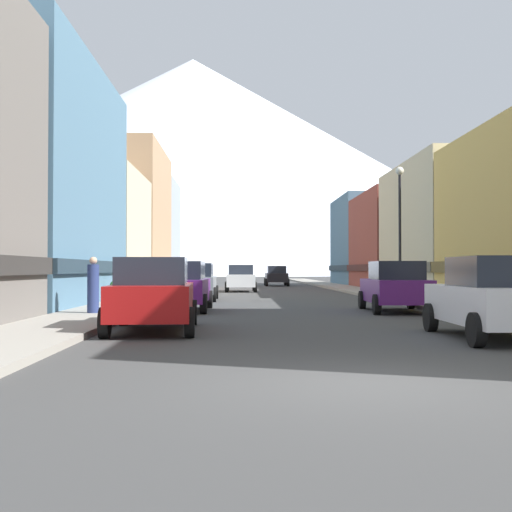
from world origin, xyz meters
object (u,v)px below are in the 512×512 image
Objects in this scene: car_driving_0 at (241,278)px; potted_plant_1 at (116,290)px; car_left_2 at (196,282)px; car_left_1 at (181,286)px; car_right_0 at (494,297)px; car_left_0 at (153,294)px; car_right_1 at (395,286)px; streetlamp_right at (400,213)px; pedestrian_0 at (93,287)px; car_driving_1 at (276,276)px.

car_driving_0 is 16.66m from potted_plant_1.
potted_plant_1 is at bearing -133.80° from car_left_2.
car_left_1 and car_right_0 have the same top height.
car_right_0 is (7.60, -9.65, 0.00)m from car_left_1.
car_left_0 is at bearing -89.97° from car_left_1.
car_left_1 is 7.62m from car_right_1.
streetlamp_right is (1.55, 5.63, 3.09)m from car_right_1.
car_left_0 is 15.68m from car_left_2.
car_left_1 is 2.55× the size of pedestrian_0.
potted_plant_1 is at bearing -178.20° from streetlamp_right.
potted_plant_1 is 0.51× the size of pedestrian_0.
car_left_1 reaches higher than potted_plant_1.
car_left_1 is at bearing 128.23° from car_right_0.
streetlamp_right is at bearing -65.67° from car_driving_0.
car_left_2 is at bearing -101.30° from car_driving_1.
car_left_0 and car_right_1 have the same top height.
car_right_1 is at bearing 14.20° from pedestrian_0.
car_left_1 is at bearing -96.16° from car_driving_0.
pedestrian_0 is at bearing -127.97° from car_left_1.
pedestrian_0 reaches higher than potted_plant_1.
car_driving_0 is at bearing -102.36° from car_driving_1.
car_right_1 is at bearing -4.48° from car_left_1.
car_left_2 and car_driving_1 have the same top height.
car_right_0 is (7.60, -1.95, 0.00)m from car_left_0.
car_right_0 is 30.54m from car_driving_0.
car_left_1 is at bearing 52.03° from pedestrian_0.
car_right_1 is 21.69m from car_driving_0.
car_left_0 is 0.77× the size of streetlamp_right.
potted_plant_1 is (-3.20, -3.34, -0.27)m from car_left_2.
car_left_0 is at bearing -97.20° from car_driving_1.
car_left_1 and car_driving_1 have the same top height.
car_driving_1 is (5.40, 42.72, 0.00)m from car_left_0.
car_left_1 is 12.28m from car_right_0.
car_left_1 is 5.65m from potted_plant_1.
car_driving_0 is at bearing 79.96° from car_left_2.
pedestrian_0 is at bearing -84.50° from potted_plant_1.
car_right_0 reaches higher than potted_plant_1.
pedestrian_0 is at bearing 118.27° from car_left_0.
car_driving_0 is 1.00× the size of car_driving_1.
car_left_0 is at bearing 165.62° from car_right_0.
car_right_1 is 0.76× the size of streetlamp_right.
car_right_1 is (-0.00, 9.05, 0.00)m from car_right_0.
car_right_1 is at bearing -48.48° from car_left_2.
car_right_0 is 15.08m from streetlamp_right.
pedestrian_0 is (-10.05, -2.54, 0.06)m from car_right_1.
car_driving_0 is 14.95m from car_driving_1.
car_left_1 is 3.98m from pedestrian_0.
car_left_2 is at bearing -100.04° from car_driving_0.
car_right_1 is 1.02× the size of car_driving_1.
pedestrian_0 reaches higher than car_driving_1.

